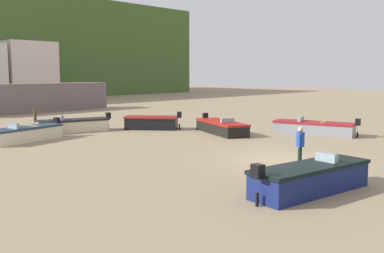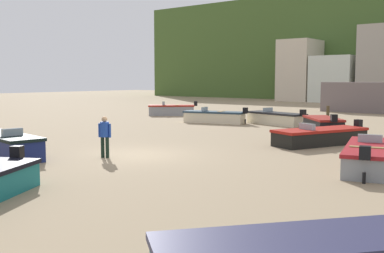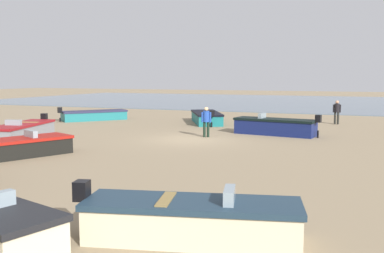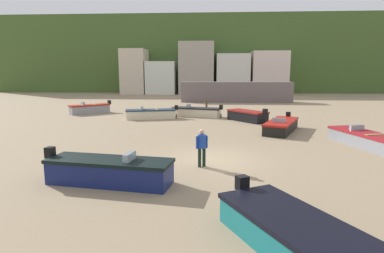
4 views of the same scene
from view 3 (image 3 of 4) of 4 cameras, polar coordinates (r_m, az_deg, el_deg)
name	(u,v)px [view 3 (image 3 of 4)]	position (r m, az deg, el deg)	size (l,w,h in m)	color
ground_plane	(191,139)	(22.80, -0.15, -1.69)	(160.00, 160.00, 0.00)	#927E5F
tidal_water	(297,102)	(57.64, 13.42, 3.11)	(80.00, 36.00, 0.06)	slate
boat_black_0	(11,148)	(19.09, -22.28, -2.59)	(3.28, 4.95, 1.07)	black
boat_grey_4	(22,131)	(24.73, -21.06, -0.52)	(2.63, 5.18, 1.12)	gray
boat_teal_5	(206,117)	(30.78, 1.87, 1.17)	(3.74, 5.08, 1.09)	#166B6E
boat_cream_6	(191,220)	(8.88, -0.10, -11.99)	(4.60, 2.26, 1.13)	beige
boat_navy_7	(275,127)	(24.99, 10.68, 0.00)	(4.86, 2.03, 1.23)	navy
boat_teal_9	(94,115)	(33.58, -12.53, 1.42)	(4.15, 4.60, 1.05)	#207479
beach_walker_foreground	(206,119)	(23.60, 1.85, 0.92)	(0.52, 0.44, 1.62)	black
beach_walker_distant	(337,110)	(31.61, 18.19, 2.01)	(0.54, 0.38, 1.62)	#252622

